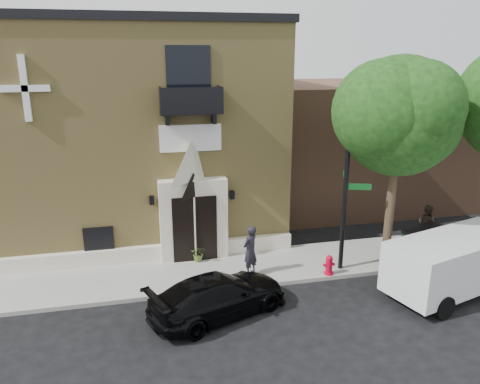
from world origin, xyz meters
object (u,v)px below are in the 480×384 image
at_px(dumpster, 426,244).
at_px(fire_hydrant, 329,265).
at_px(street_sign, 346,188).
at_px(pedestrian_far, 427,224).
at_px(cargo_van, 458,261).
at_px(pedestrian_near, 250,250).
at_px(black_sedan, 219,295).

bearing_deg(dumpster, fire_hydrant, 165.54).
xyz_separation_m(street_sign, fire_hydrant, (-0.66, -0.39, -2.76)).
relative_size(street_sign, pedestrian_far, 3.65).
height_order(fire_hydrant, dumpster, dumpster).
xyz_separation_m(cargo_van, fire_hydrant, (-3.85, 1.94, -0.63)).
distance_m(pedestrian_near, pedestrian_far, 8.08).
distance_m(black_sedan, fire_hydrant, 4.63).
distance_m(street_sign, fire_hydrant, 2.86).
relative_size(dumpster, pedestrian_near, 1.13).
relative_size(black_sedan, fire_hydrant, 6.16).
height_order(black_sedan, pedestrian_far, pedestrian_far).
bearing_deg(street_sign, black_sedan, -139.30).
relative_size(fire_hydrant, pedestrian_near, 0.40).
relative_size(fire_hydrant, pedestrian_far, 0.44).
bearing_deg(cargo_van, black_sedan, 161.19).
bearing_deg(pedestrian_far, dumpster, 131.41).
height_order(street_sign, fire_hydrant, street_sign).
relative_size(cargo_van, dumpster, 2.51).
bearing_deg(pedestrian_near, street_sign, 137.20).
height_order(cargo_van, pedestrian_far, cargo_van).
bearing_deg(pedestrian_near, black_sedan, 16.45).
bearing_deg(street_sign, dumpster, 19.93).
bearing_deg(street_sign, pedestrian_far, 37.22).
height_order(black_sedan, pedestrian_near, pedestrian_near).
bearing_deg(black_sedan, pedestrian_near, -56.88).
relative_size(black_sedan, pedestrian_far, 2.69).
distance_m(street_sign, pedestrian_far, 5.26).
height_order(dumpster, pedestrian_near, pedestrian_near).
bearing_deg(street_sign, cargo_van, -16.47).
bearing_deg(fire_hydrant, pedestrian_near, 166.93).
relative_size(fire_hydrant, dumpster, 0.35).
xyz_separation_m(fire_hydrant, dumpster, (4.25, 0.41, 0.26)).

